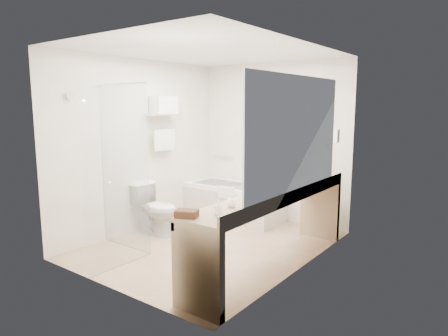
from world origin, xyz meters
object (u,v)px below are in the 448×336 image
Objects in this scene: vanity_counter at (273,213)px; amenity_basket at (187,214)px; toilet at (156,209)px; water_bottle_left at (287,182)px; bathtub at (234,202)px.

vanity_counter is 13.55× the size of amenity_basket.
toilet is at bearing 143.55° from amenity_basket.
toilet is 2.04m from water_bottle_left.
amenity_basket is (-0.17, -1.25, 0.24)m from vanity_counter.
bathtub is at bearing 146.06° from water_bottle_left.
water_bottle_left is at bearing -80.01° from toilet.
water_bottle_left is at bearing 95.83° from vanity_counter.
amenity_basket is (1.35, -2.64, 0.61)m from bathtub.
vanity_counter is at bearing -84.17° from water_bottle_left.
water_bottle_left reaches higher than vanity_counter.
toilet is 4.06× the size of water_bottle_left.
water_bottle_left reaches higher than bathtub.
bathtub is at bearing 117.14° from amenity_basket.
water_bottle_left is at bearing -33.94° from bathtub.
toilet is at bearing 177.62° from vanity_counter.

